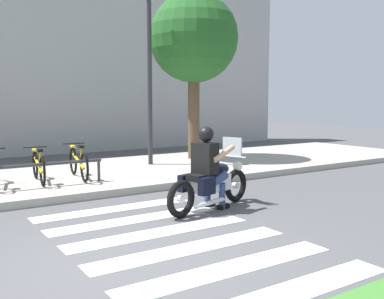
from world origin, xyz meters
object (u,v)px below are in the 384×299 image
Objects in this scene: tree_near_rack at (194,39)px; bicycle_5 at (78,163)px; motorcycle at (211,183)px; rider at (208,162)px; street_lamp at (150,63)px; bicycle_4 at (39,166)px.

bicycle_5 is at bearing -159.98° from tree_near_rack.
tree_near_rack reaches higher than motorcycle.
bicycle_5 is (-1.18, 3.32, 0.04)m from motorcycle.
bicycle_5 is 5.24m from tree_near_rack.
motorcycle is 6.36m from tree_near_rack.
street_lamp is (1.22, 4.39, 2.00)m from rider.
street_lamp is 1.87m from tree_near_rack.
rider is 6.24m from tree_near_rack.
street_lamp is at bearing 75.34° from motorcycle.
motorcycle is 0.43× the size of street_lamp.
motorcycle reaches higher than bicycle_5.
bicycle_4 is 0.95× the size of bicycle_5.
street_lamp reaches higher than motorcycle.
motorcycle is 1.26× the size of bicycle_4.
motorcycle is 1.43× the size of rider.
street_lamp is (2.32, 1.05, 2.32)m from bicycle_5.
motorcycle is at bearing -104.66° from street_lamp.
tree_near_rack is at bearing 59.66° from motorcycle.
bicycle_4 is at bearing 120.32° from rider.
tree_near_rack is (2.87, 4.79, 2.78)m from rider.
rider is 4.97m from street_lamp.
motorcycle is at bearing 13.16° from rider.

